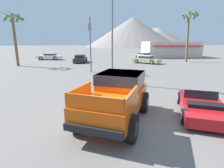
{
  "coord_description": "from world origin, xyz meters",
  "views": [
    {
      "loc": [
        -1.2,
        -6.5,
        3.3
      ],
      "look_at": [
        -0.16,
        1.38,
        1.37
      ],
      "focal_mm": 28.0,
      "sensor_mm": 36.0,
      "label": 1
    }
  ],
  "objects_px": {
    "parked_car_tan": "(146,59)",
    "street_lamp_post": "(112,26)",
    "red_convertible_car": "(202,106)",
    "parked_car_silver": "(144,56)",
    "orange_pickup_truck": "(117,94)",
    "palm_tree_tall": "(13,25)",
    "parked_car_dark": "(80,59)",
    "palm_tree_short": "(189,23)",
    "parked_car_white": "(50,56)",
    "traffic_light_main": "(90,35)"
  },
  "relations": [
    {
      "from": "parked_car_tan",
      "to": "parked_car_silver",
      "type": "relative_size",
      "value": 0.93
    },
    {
      "from": "orange_pickup_truck",
      "to": "parked_car_tan",
      "type": "xyz_separation_m",
      "value": [
        7.78,
        19.45,
        -0.51
      ]
    },
    {
      "from": "parked_car_tan",
      "to": "street_lamp_post",
      "type": "distance_m",
      "value": 15.12
    },
    {
      "from": "parked_car_silver",
      "to": "street_lamp_post",
      "type": "bearing_deg",
      "value": 39.92
    },
    {
      "from": "parked_car_dark",
      "to": "traffic_light_main",
      "type": "bearing_deg",
      "value": 106.23
    },
    {
      "from": "parked_car_silver",
      "to": "palm_tree_tall",
      "type": "height_order",
      "value": "palm_tree_tall"
    },
    {
      "from": "orange_pickup_truck",
      "to": "parked_car_silver",
      "type": "bearing_deg",
      "value": 96.36
    },
    {
      "from": "parked_car_white",
      "to": "red_convertible_car",
      "type": "bearing_deg",
      "value": -144.94
    },
    {
      "from": "orange_pickup_truck",
      "to": "red_convertible_car",
      "type": "relative_size",
      "value": 1.14
    },
    {
      "from": "parked_car_silver",
      "to": "orange_pickup_truck",
      "type": "bearing_deg",
      "value": 44.08
    },
    {
      "from": "palm_tree_tall",
      "to": "parked_car_dark",
      "type": "bearing_deg",
      "value": 22.89
    },
    {
      "from": "parked_car_tan",
      "to": "traffic_light_main",
      "type": "bearing_deg",
      "value": -14.02
    },
    {
      "from": "orange_pickup_truck",
      "to": "palm_tree_short",
      "type": "height_order",
      "value": "palm_tree_short"
    },
    {
      "from": "orange_pickup_truck",
      "to": "palm_tree_short",
      "type": "relative_size",
      "value": 0.61
    },
    {
      "from": "orange_pickup_truck",
      "to": "parked_car_silver",
      "type": "xyz_separation_m",
      "value": [
        9.83,
        27.2,
        -0.52
      ]
    },
    {
      "from": "parked_car_dark",
      "to": "palm_tree_short",
      "type": "xyz_separation_m",
      "value": [
        17.64,
        -1.46,
        5.56
      ]
    },
    {
      "from": "parked_car_white",
      "to": "palm_tree_tall",
      "type": "relative_size",
      "value": 0.64
    },
    {
      "from": "parked_car_white",
      "to": "parked_car_silver",
      "type": "height_order",
      "value": "parked_car_white"
    },
    {
      "from": "red_convertible_car",
      "to": "parked_car_dark",
      "type": "relative_size",
      "value": 1.01
    },
    {
      "from": "parked_car_white",
      "to": "palm_tree_tall",
      "type": "distance_m",
      "value": 10.14
    },
    {
      "from": "red_convertible_car",
      "to": "palm_tree_tall",
      "type": "xyz_separation_m",
      "value": [
        -14.83,
        18.72,
        4.99
      ]
    },
    {
      "from": "parked_car_dark",
      "to": "palm_tree_tall",
      "type": "relative_size",
      "value": 0.62
    },
    {
      "from": "red_convertible_car",
      "to": "parked_car_silver",
      "type": "relative_size",
      "value": 0.97
    },
    {
      "from": "orange_pickup_truck",
      "to": "parked_car_silver",
      "type": "height_order",
      "value": "orange_pickup_truck"
    },
    {
      "from": "parked_car_silver",
      "to": "street_lamp_post",
      "type": "xyz_separation_m",
      "value": [
        -9.15,
        -20.52,
        3.9
      ]
    },
    {
      "from": "street_lamp_post",
      "to": "parked_car_white",
      "type": "bearing_deg",
      "value": 113.97
    },
    {
      "from": "parked_car_dark",
      "to": "parked_car_tan",
      "type": "height_order",
      "value": "parked_car_dark"
    },
    {
      "from": "parked_car_white",
      "to": "traffic_light_main",
      "type": "relative_size",
      "value": 0.79
    },
    {
      "from": "palm_tree_short",
      "to": "parked_car_dark",
      "type": "bearing_deg",
      "value": 175.26
    },
    {
      "from": "orange_pickup_truck",
      "to": "palm_tree_short",
      "type": "xyz_separation_m",
      "value": [
        15.1,
        20.63,
        5.07
      ]
    },
    {
      "from": "orange_pickup_truck",
      "to": "parked_car_tan",
      "type": "height_order",
      "value": "orange_pickup_truck"
    },
    {
      "from": "palm_tree_tall",
      "to": "palm_tree_short",
      "type": "distance_m",
      "value": 26.1
    },
    {
      "from": "parked_car_white",
      "to": "parked_car_tan",
      "type": "bearing_deg",
      "value": -104.74
    },
    {
      "from": "red_convertible_car",
      "to": "parked_car_silver",
      "type": "distance_m",
      "value": 27.99
    },
    {
      "from": "parked_car_white",
      "to": "traffic_light_main",
      "type": "xyz_separation_m",
      "value": [
        7.49,
        -13.19,
        3.49
      ]
    },
    {
      "from": "parked_car_tan",
      "to": "palm_tree_short",
      "type": "distance_m",
      "value": 9.29
    },
    {
      "from": "parked_car_dark",
      "to": "parked_car_tan",
      "type": "relative_size",
      "value": 1.03
    },
    {
      "from": "parked_car_white",
      "to": "street_lamp_post",
      "type": "distance_m",
      "value": 22.75
    },
    {
      "from": "red_convertible_car",
      "to": "street_lamp_post",
      "type": "height_order",
      "value": "street_lamp_post"
    },
    {
      "from": "orange_pickup_truck",
      "to": "parked_car_white",
      "type": "distance_m",
      "value": 28.45
    },
    {
      "from": "parked_car_white",
      "to": "traffic_light_main",
      "type": "bearing_deg",
      "value": -139.7
    },
    {
      "from": "palm_tree_short",
      "to": "street_lamp_post",
      "type": "bearing_deg",
      "value": -135.96
    },
    {
      "from": "palm_tree_short",
      "to": "red_convertible_car",
      "type": "bearing_deg",
      "value": -118.27
    },
    {
      "from": "parked_car_white",
      "to": "palm_tree_short",
      "type": "relative_size",
      "value": 0.56
    },
    {
      "from": "street_lamp_post",
      "to": "parked_car_dark",
      "type": "bearing_deg",
      "value": 101.78
    },
    {
      "from": "traffic_light_main",
      "to": "red_convertible_car",
      "type": "bearing_deg",
      "value": -160.98
    },
    {
      "from": "palm_tree_tall",
      "to": "palm_tree_short",
      "type": "height_order",
      "value": "palm_tree_short"
    },
    {
      "from": "parked_car_white",
      "to": "palm_tree_short",
      "type": "xyz_separation_m",
      "value": [
        23.54,
        -6.53,
        5.56
      ]
    },
    {
      "from": "palm_tree_short",
      "to": "parked_car_white",
      "type": "bearing_deg",
      "value": 164.49
    },
    {
      "from": "parked_car_silver",
      "to": "palm_tree_tall",
      "type": "bearing_deg",
      "value": -3.43
    }
  ]
}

